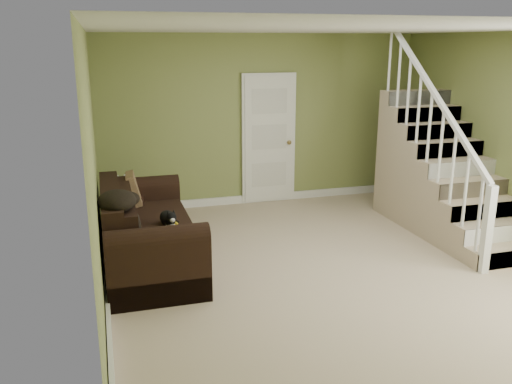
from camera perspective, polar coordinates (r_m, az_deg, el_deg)
floor at (r=6.29m, az=7.90°, el=-7.77°), size 5.00×5.50×0.01m
ceiling at (r=5.79m, az=8.88°, el=16.62°), size 5.00×5.50×0.01m
wall_back at (r=8.44m, az=0.62°, el=7.55°), size 5.00×0.04×2.60m
wall_left at (r=5.39m, az=-16.68°, el=2.30°), size 0.04×5.50×2.60m
baseboard_back at (r=8.68m, az=0.66°, el=-0.61°), size 5.00×0.04×0.12m
baseboard_left at (r=5.78m, az=-15.42°, el=-9.72°), size 0.04×5.50×0.12m
baseboard_right at (r=7.57m, az=25.33°, el=-4.61°), size 0.04×5.50×0.12m
door at (r=8.48m, az=1.36°, el=5.57°), size 0.86×0.12×2.02m
staircase at (r=7.84m, az=18.61°, el=1.21°), size 1.00×2.51×2.82m
sofa at (r=6.32m, az=-11.66°, el=-4.46°), size 1.00×2.31×0.91m
side_table at (r=7.34m, az=-13.34°, el=-2.15°), size 0.56×0.56×0.79m
cat at (r=6.10m, az=-9.22°, el=-2.75°), size 0.24×0.45×0.22m
banana at (r=6.14m, az=-8.92°, el=-3.19°), size 0.17×0.18×0.06m
throw_pillow at (r=6.97m, az=-12.73°, el=0.35°), size 0.21×0.40×0.41m
throw_blanket at (r=5.57m, az=-14.43°, el=-0.91°), size 0.42×0.53×0.21m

